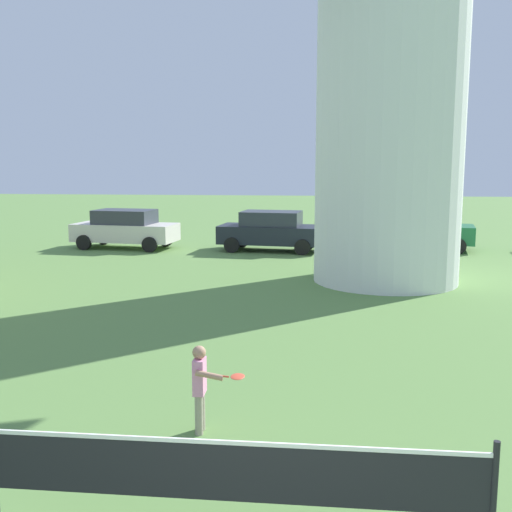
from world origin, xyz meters
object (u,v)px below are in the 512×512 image
(tennis_net, at_px, (233,472))
(parked_car_black, at_px, (271,230))
(windmill, at_px, (394,3))
(parked_car_green, at_px, (423,229))
(player_far, at_px, (202,384))
(parked_car_cream, at_px, (125,228))

(tennis_net, relative_size, parked_car_black, 1.10)
(windmill, bearing_deg, parked_car_green, 72.07)
(player_far, height_order, parked_car_cream, parked_car_cream)
(tennis_net, distance_m, parked_car_black, 18.62)
(player_far, distance_m, parked_car_black, 16.35)
(tennis_net, relative_size, parked_car_cream, 1.09)
(windmill, distance_m, tennis_net, 14.88)
(player_far, height_order, parked_car_green, parked_car_green)
(windmill, bearing_deg, parked_car_cream, 148.70)
(tennis_net, height_order, parked_car_black, parked_car_black)
(parked_car_black, bearing_deg, parked_car_cream, 178.69)
(windmill, bearing_deg, player_far, -107.90)
(parked_car_cream, bearing_deg, parked_car_green, 3.95)
(player_far, bearing_deg, windmill, 72.10)
(windmill, bearing_deg, parked_car_black, 123.34)
(windmill, relative_size, player_far, 13.52)
(parked_car_black, height_order, parked_car_green, same)
(parked_car_cream, xyz_separation_m, parked_car_black, (5.95, -0.14, -0.00))
(player_far, bearing_deg, parked_car_black, 91.43)
(tennis_net, xyz_separation_m, player_far, (-0.73, 2.24, -0.02))
(player_far, relative_size, parked_car_green, 0.29)
(player_far, distance_m, parked_car_cream, 17.67)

